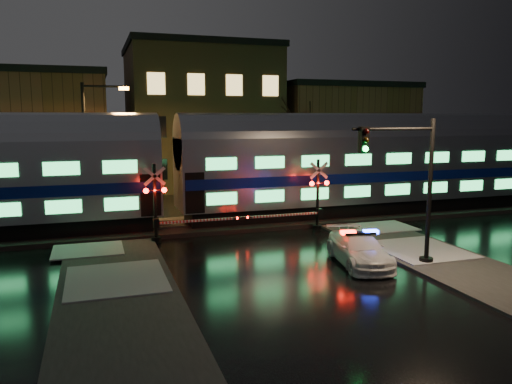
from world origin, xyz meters
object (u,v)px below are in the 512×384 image
Objects in this scene: crossing_signal_left at (163,211)px; crossing_signal_right at (312,202)px; streetlight at (90,142)px; traffic_light at (411,190)px; police_car at (359,249)px.

crossing_signal_right is at bearing -0.00° from crossing_signal_left.
streetlight is at bearing 148.37° from crossing_signal_right.
traffic_light is 18.18m from streetlight.
streetlight reaches higher than crossing_signal_left.
police_car is at bearing -40.69° from crossing_signal_left.
crossing_signal_left is 7.99m from streetlight.
police_car is 0.86× the size of crossing_signal_left.
streetlight reaches higher than police_car.
traffic_light reaches higher than police_car.
crossing_signal_right is 13.12m from streetlight.
traffic_light reaches higher than crossing_signal_right.
crossing_signal_right is at bearing 93.50° from police_car.
crossing_signal_left is at bearing 148.97° from police_car.
police_car is 16.81m from streetlight.
crossing_signal_left reaches higher than crossing_signal_right.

